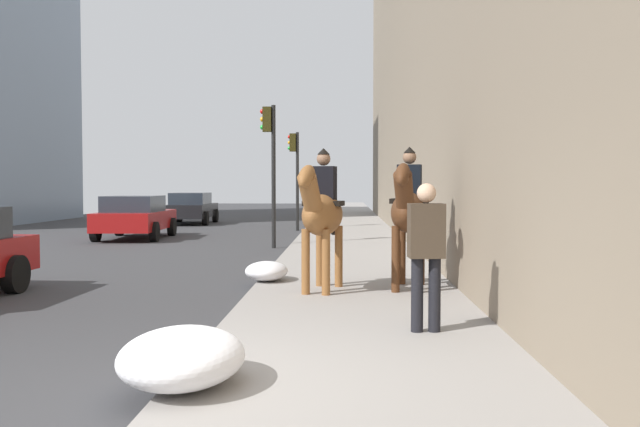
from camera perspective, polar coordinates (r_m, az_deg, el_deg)
name	(u,v)px	position (r m, az deg, el deg)	size (l,w,h in m)	color
sidewalk_slab	(364,396)	(5.84, 3.69, -14.95)	(120.00, 3.35, 0.12)	gray
mounted_horse_near	(322,212)	(10.78, 0.13, 0.11)	(2.13, 0.86, 2.27)	brown
mounted_horse_far	(408,210)	(11.08, 7.38, 0.30)	(2.14, 0.84, 2.30)	#4C2B16
pedestrian_greeting	(426,247)	(7.90, 8.83, -2.75)	(0.29, 0.42, 1.70)	black
car_near_lane	(135,216)	(23.60, -15.14, -0.22)	(4.26, 2.20, 1.44)	maroon
car_mid_lane	(191,207)	(31.96, -10.66, 0.49)	(4.32, 2.03, 1.44)	black
traffic_light_near_curb	(271,153)	(19.45, -4.14, 5.05)	(0.20, 0.44, 4.05)	black
traffic_light_far_curb	(295,165)	(26.78, -2.08, 4.07)	(0.20, 0.44, 3.85)	black
snow_pile_near	(182,357)	(5.98, -11.42, -11.64)	(1.37, 1.05, 0.47)	white
snow_pile_far	(267,271)	(12.10, -4.48, -4.79)	(0.97, 0.75, 0.34)	white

